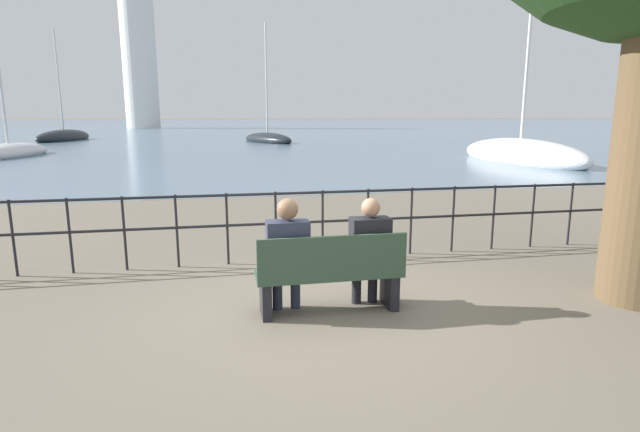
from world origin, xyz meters
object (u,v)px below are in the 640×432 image
at_px(sailboat_0, 268,139).
at_px(sailboat_2, 9,152).
at_px(harbor_lighthouse, 139,57).
at_px(seated_person_right, 369,248).
at_px(sailboat_1, 64,137).
at_px(seated_person_left, 288,251).
at_px(sailboat_3, 520,155).
at_px(park_bench, 330,275).

xyz_separation_m(sailboat_0, sailboat_2, (-15.01, -11.94, -0.05)).
xyz_separation_m(sailboat_2, harbor_lighthouse, (-1.90, 66.36, 12.13)).
relative_size(seated_person_right, sailboat_1, 0.13).
xyz_separation_m(seated_person_right, sailboat_0, (2.48, 36.36, -0.41)).
relative_size(sailboat_1, harbor_lighthouse, 0.37).
distance_m(seated_person_left, sailboat_0, 36.52).
relative_size(sailboat_2, sailboat_3, 0.77).
distance_m(seated_person_left, sailboat_3, 20.95).
bearing_deg(park_bench, seated_person_right, 9.16).
distance_m(sailboat_3, harbor_lighthouse, 80.21).
bearing_deg(harbor_lighthouse, sailboat_0, -72.74).
relative_size(seated_person_right, sailboat_3, 0.14).
height_order(seated_person_left, sailboat_2, sailboat_2).
relative_size(seated_person_right, harbor_lighthouse, 0.05).
distance_m(sailboat_0, harbor_lighthouse, 58.25).
xyz_separation_m(seated_person_left, seated_person_right, (0.91, 0.00, -0.02)).
distance_m(park_bench, seated_person_left, 0.54).
bearing_deg(sailboat_1, park_bench, -60.92).
height_order(sailboat_1, harbor_lighthouse, harbor_lighthouse).
bearing_deg(seated_person_right, seated_person_left, -179.89).
relative_size(sailboat_2, harbor_lighthouse, 0.27).
bearing_deg(sailboat_3, sailboat_1, 133.35).
relative_size(sailboat_1, sailboat_2, 1.40).
xyz_separation_m(sailboat_2, sailboat_3, (24.95, -8.26, 0.11)).
bearing_deg(harbor_lighthouse, seated_person_right, -80.97).
xyz_separation_m(seated_person_left, sailboat_3, (13.33, 16.16, -0.37)).
relative_size(sailboat_0, sailboat_1, 0.99).
height_order(park_bench, sailboat_1, sailboat_1).
bearing_deg(seated_person_left, sailboat_2, 115.44).
bearing_deg(seated_person_right, park_bench, -170.84).
bearing_deg(seated_person_right, harbor_lighthouse, 99.03).
xyz_separation_m(sailboat_0, harbor_lighthouse, (-16.91, 54.42, 12.08)).
relative_size(sailboat_0, sailboat_3, 1.06).
height_order(sailboat_0, harbor_lighthouse, harbor_lighthouse).
bearing_deg(sailboat_2, park_bench, -53.82).
distance_m(sailboat_2, harbor_lighthouse, 67.48).
distance_m(seated_person_right, sailboat_3, 20.39).
relative_size(park_bench, harbor_lighthouse, 0.06).
distance_m(seated_person_left, harbor_lighthouse, 92.52).
xyz_separation_m(park_bench, sailboat_2, (-12.07, 24.49, -0.19)).
bearing_deg(seated_person_left, sailboat_3, 50.48).
distance_m(sailboat_0, sailboat_3, 22.51).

